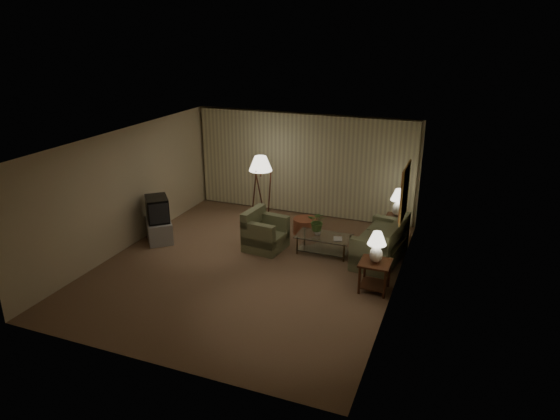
% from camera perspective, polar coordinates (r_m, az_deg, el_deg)
% --- Properties ---
extents(ground, '(7.00, 7.00, 0.00)m').
position_cam_1_polar(ground, '(10.65, -3.47, -6.37)').
color(ground, '#7F6446').
rests_on(ground, ground).
extents(room_shell, '(6.04, 7.02, 2.72)m').
position_cam_1_polar(room_shell, '(11.31, -0.36, 4.78)').
color(room_shell, beige).
rests_on(room_shell, ground).
extents(sofa, '(1.83, 1.23, 0.72)m').
position_cam_1_polar(sofa, '(10.94, 11.36, -3.91)').
color(sofa, '#747D58').
rests_on(sofa, ground).
extents(armchair, '(1.03, 1.00, 0.72)m').
position_cam_1_polar(armchair, '(11.27, -1.66, -2.76)').
color(armchair, '#747D58').
rests_on(armchair, ground).
extents(side_table_near, '(0.58, 0.58, 0.60)m').
position_cam_1_polar(side_table_near, '(9.69, 10.78, -6.83)').
color(side_table_near, '#391C0F').
rests_on(side_table_near, ground).
extents(side_table_far, '(0.51, 0.43, 0.60)m').
position_cam_1_polar(side_table_far, '(12.05, 13.17, -1.54)').
color(side_table_far, '#391C0F').
rests_on(side_table_far, ground).
extents(table_lamp_near, '(0.36, 0.36, 0.61)m').
position_cam_1_polar(table_lamp_near, '(9.46, 11.00, -3.88)').
color(table_lamp_near, white).
rests_on(table_lamp_near, side_table_near).
extents(table_lamp_far, '(0.38, 0.38, 0.65)m').
position_cam_1_polar(table_lamp_far, '(11.85, 13.39, 1.09)').
color(table_lamp_far, white).
rests_on(table_lamp_far, side_table_far).
extents(coffee_table, '(1.21, 0.66, 0.41)m').
position_cam_1_polar(coffee_table, '(11.13, 5.01, -3.61)').
color(coffee_table, silver).
rests_on(coffee_table, ground).
extents(tv_cabinet, '(1.39, 1.39, 0.50)m').
position_cam_1_polar(tv_cabinet, '(12.10, -13.64, -2.26)').
color(tv_cabinet, '#979799').
rests_on(tv_cabinet, ground).
extents(crt_tv, '(1.14, 1.14, 0.57)m').
position_cam_1_polar(crt_tv, '(11.91, -13.85, 0.12)').
color(crt_tv, black).
rests_on(crt_tv, tv_cabinet).
extents(floor_lamp, '(0.58, 0.58, 1.78)m').
position_cam_1_polar(floor_lamp, '(12.51, -2.20, 2.40)').
color(floor_lamp, '#391C0F').
rests_on(floor_lamp, ground).
extents(ottoman, '(0.72, 0.72, 0.39)m').
position_cam_1_polar(ottoman, '(12.15, 2.91, -1.86)').
color(ottoman, '#9D5835').
rests_on(ottoman, ground).
extents(vase, '(0.17, 0.17, 0.14)m').
position_cam_1_polar(vase, '(11.08, 4.30, -2.52)').
color(vase, silver).
rests_on(vase, coffee_table).
extents(flowers, '(0.42, 0.36, 0.46)m').
position_cam_1_polar(flowers, '(10.97, 4.34, -1.07)').
color(flowers, '#537D37').
rests_on(flowers, vase).
extents(book, '(0.25, 0.29, 0.02)m').
position_cam_1_polar(book, '(10.92, 6.14, -3.30)').
color(book, olive).
rests_on(book, coffee_table).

